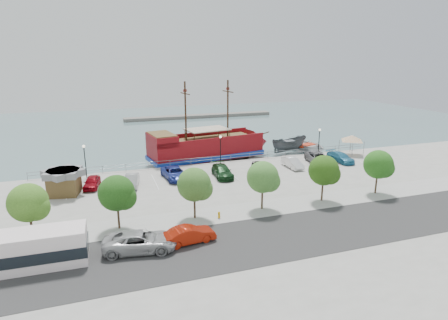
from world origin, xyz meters
name	(u,v)px	position (x,y,z in m)	size (l,w,h in m)	color
ground	(236,186)	(0.00, 0.00, -1.00)	(160.00, 160.00, 0.00)	slate
land_slab	(333,268)	(0.00, -21.00, -0.60)	(100.00, 58.00, 1.20)	gray
street	(300,233)	(0.00, -16.00, 0.01)	(100.00, 8.00, 0.04)	#303030
sidewalk	(271,207)	(0.00, -10.00, 0.01)	(100.00, 4.00, 0.05)	#999998
seawall_railing	(218,159)	(0.00, 7.80, 0.53)	(50.00, 0.06, 1.00)	slate
far_shore	(200,116)	(10.00, 55.00, -0.60)	(40.00, 3.00, 0.80)	slate
pirate_ship	(215,147)	(1.01, 12.54, 1.18)	(20.92, 8.80, 13.02)	maroon
patrol_boat	(289,146)	(14.22, 12.66, 0.29)	(2.50, 6.66, 2.58)	#474C50
speedboat	(306,147)	(17.85, 13.12, -0.21)	(5.44, 7.62, 1.58)	silver
dock_west	(119,174)	(-13.86, 9.20, -0.80)	(6.83, 1.95, 0.39)	gray
dock_mid	(271,160)	(9.26, 9.20, -0.80)	(7.11, 2.03, 0.41)	gray
dock_east	(302,157)	(14.89, 9.20, -0.81)	(6.54, 1.87, 0.37)	slate
shed	(64,181)	(-20.19, 0.98, 1.51)	(4.06, 4.06, 2.84)	brown
canopy_tent	(352,135)	(21.37, 5.58, 3.08)	(5.08, 5.08, 3.54)	slate
street_van	(140,241)	(-13.65, -14.65, 0.81)	(2.67, 5.79, 1.61)	#ABABAC
street_sedan	(189,235)	(-9.66, -14.61, 0.72)	(1.53, 4.38, 1.44)	#B41F0B
shuttle_bus	(32,250)	(-21.38, -14.50, 1.33)	(7.82, 2.91, 2.73)	white
fire_hydrant	(219,215)	(-5.83, -10.80, 0.37)	(0.24, 0.24, 0.68)	#C68D07
lamp_post_left	(85,155)	(-18.00, 6.50, 2.94)	(0.36, 0.36, 4.28)	black
lamp_post_mid	(220,145)	(0.00, 6.50, 2.94)	(0.36, 0.36, 4.28)	black
lamp_post_right	(319,137)	(16.00, 6.50, 2.94)	(0.36, 0.36, 4.28)	black
tree_a	(30,204)	(-21.85, -10.07, 3.30)	(3.30, 3.20, 5.00)	#473321
tree_b	(118,194)	(-14.85, -10.07, 3.30)	(3.30, 3.20, 5.00)	#473321
tree_c	(196,186)	(-7.85, -10.07, 3.30)	(3.30, 3.20, 5.00)	#473321
tree_d	(264,178)	(-0.85, -10.07, 3.30)	(3.30, 3.20, 5.00)	#473321
tree_e	(325,171)	(6.15, -10.07, 3.30)	(3.30, 3.20, 5.00)	#473321
tree_f	(380,165)	(13.15, -10.07, 3.30)	(3.30, 3.20, 5.00)	#473321
parked_car_a	(92,182)	(-17.32, 2.23, 0.68)	(1.60, 3.98, 1.36)	maroon
parked_car_b	(132,180)	(-12.81, 1.33, 0.70)	(1.48, 4.25, 1.40)	#ACACAC
parked_car_c	(175,173)	(-7.43, 2.39, 0.75)	(2.47, 5.36, 1.49)	navy
parked_car_d	(222,171)	(-1.49, 1.26, 0.74)	(2.07, 5.10, 1.48)	#133818
parked_car_e	(261,167)	(4.11, 1.51, 0.70)	(1.64, 4.08, 1.39)	black
parked_car_f	(292,163)	(9.05, 2.05, 0.70)	(1.48, 4.25, 1.40)	white
parked_car_g	(318,158)	(13.64, 2.73, 0.80)	(2.65, 5.75, 1.60)	slate
parked_car_h	(341,157)	(17.14, 2.37, 0.70)	(1.96, 4.81, 1.40)	teal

